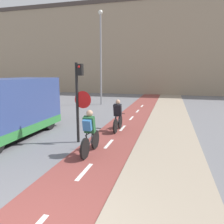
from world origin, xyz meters
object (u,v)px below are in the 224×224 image
street_lamp_far (101,49)px  cyclist_near (90,134)px  traffic_light_pole (79,94)px  cyclist_far (118,117)px  van (7,110)px

street_lamp_far → cyclist_near: (3.22, -11.21, -3.92)m
traffic_light_pole → cyclist_far: 2.63m
street_lamp_far → cyclist_far: 9.60m
cyclist_near → cyclist_far: cyclist_near is taller
cyclist_far → van: bearing=-151.1°
traffic_light_pole → cyclist_far: (1.05, 2.06, -1.27)m
street_lamp_far → cyclist_far: bearing=-66.9°
cyclist_near → van: bearing=168.1°
street_lamp_far → van: 10.94m
traffic_light_pole → cyclist_far: traffic_light_pole is taller
cyclist_far → van: 4.85m
traffic_light_pole → van: 3.26m
cyclist_near → street_lamp_far: bearing=106.0°
street_lamp_far → cyclist_near: bearing=-74.0°
traffic_light_pole → street_lamp_far: bearing=103.3°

